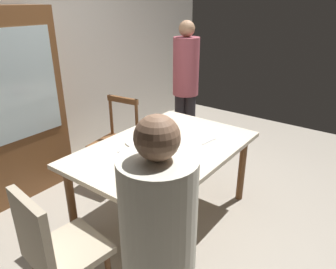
# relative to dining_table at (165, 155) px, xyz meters

# --- Properties ---
(ground) EXTENTS (6.40, 6.40, 0.00)m
(ground) POSITION_rel_dining_table_xyz_m (0.00, 0.00, -0.67)
(ground) COLOR #9E9384
(back_wall) EXTENTS (6.40, 0.10, 2.60)m
(back_wall) POSITION_rel_dining_table_xyz_m (0.00, 1.85, 0.63)
(back_wall) COLOR beige
(back_wall) RESTS_ON ground
(dining_table) EXTENTS (1.63, 1.09, 0.75)m
(dining_table) POSITION_rel_dining_table_xyz_m (0.00, 0.00, 0.00)
(dining_table) COLOR beige
(dining_table) RESTS_ON ground
(birthday_cake) EXTENTS (0.28, 0.28, 0.17)m
(birthday_cake) POSITION_rel_dining_table_xyz_m (0.13, 0.08, 0.13)
(birthday_cake) COLOR silver
(birthday_cake) RESTS_ON dining_table
(plate_near_celebrant) EXTENTS (0.22, 0.22, 0.01)m
(plate_near_celebrant) POSITION_rel_dining_table_xyz_m (-0.45, -0.24, 0.09)
(plate_near_celebrant) COLOR white
(plate_near_celebrant) RESTS_ON dining_table
(plate_far_side) EXTENTS (0.22, 0.22, 0.01)m
(plate_far_side) POSITION_rel_dining_table_xyz_m (-0.08, 0.24, 0.09)
(plate_far_side) COLOR white
(plate_far_side) RESTS_ON dining_table
(fork_near_celebrant) EXTENTS (0.18, 0.06, 0.01)m
(fork_near_celebrant) POSITION_rel_dining_table_xyz_m (-0.61, -0.23, 0.08)
(fork_near_celebrant) COLOR silver
(fork_near_celebrant) RESTS_ON dining_table
(fork_far_side) EXTENTS (0.18, 0.05, 0.01)m
(fork_far_side) POSITION_rel_dining_table_xyz_m (-0.24, 0.23, 0.08)
(fork_far_side) COLOR silver
(fork_far_side) RESTS_ON dining_table
(fork_near_guest) EXTENTS (0.18, 0.04, 0.01)m
(fork_near_guest) POSITION_rel_dining_table_xyz_m (0.33, -0.26, 0.08)
(fork_near_guest) COLOR silver
(fork_near_guest) RESTS_ON dining_table
(chair_spindle_back) EXTENTS (0.49, 0.49, 0.95)m
(chair_spindle_back) POSITION_rel_dining_table_xyz_m (0.23, 0.87, -0.21)
(chair_spindle_back) COLOR brown
(chair_spindle_back) RESTS_ON ground
(chair_upholstered) EXTENTS (0.49, 0.49, 0.95)m
(chair_upholstered) POSITION_rel_dining_table_xyz_m (-1.20, -0.06, -0.14)
(chair_upholstered) COLOR tan
(chair_upholstered) RESTS_ON ground
(person_celebrant) EXTENTS (0.32, 0.32, 1.58)m
(person_celebrant) POSITION_rel_dining_table_xyz_m (-1.18, -0.87, 0.23)
(person_celebrant) COLOR #262328
(person_celebrant) RESTS_ON ground
(person_guest) EXTENTS (0.32, 0.32, 1.73)m
(person_guest) POSITION_rel_dining_table_xyz_m (1.25, 0.62, 0.32)
(person_guest) COLOR #262328
(person_guest) RESTS_ON ground
(china_cabinet) EXTENTS (1.10, 0.45, 1.90)m
(china_cabinet) POSITION_rel_dining_table_xyz_m (-0.59, 1.56, 0.28)
(china_cabinet) COLOR brown
(china_cabinet) RESTS_ON ground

